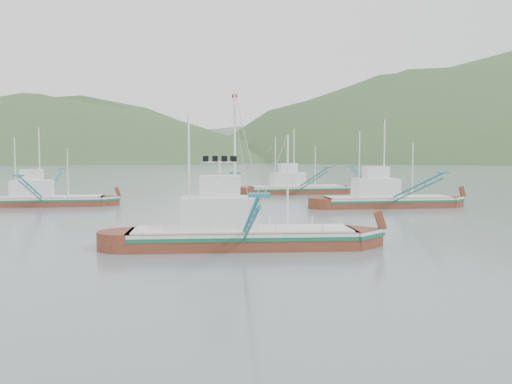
{
  "coord_description": "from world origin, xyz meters",
  "views": [
    {
      "loc": [
        2.03,
        -38.86,
        6.25
      ],
      "look_at": [
        0.0,
        6.0,
        3.2
      ],
      "focal_mm": 40.0,
      "sensor_mm": 36.0,
      "label": 1
    }
  ],
  "objects_px": {
    "bg_boat_right": "(386,191)",
    "bg_boat_left": "(43,191)",
    "bg_boat_far": "(296,181)",
    "main_boat": "(239,222)"
  },
  "relations": [
    {
      "from": "bg_boat_left",
      "to": "bg_boat_far",
      "type": "relative_size",
      "value": 0.93
    },
    {
      "from": "bg_boat_left",
      "to": "bg_boat_far",
      "type": "xyz_separation_m",
      "value": [
        30.44,
        21.54,
        0.27
      ]
    },
    {
      "from": "main_boat",
      "to": "bg_boat_right",
      "type": "height_order",
      "value": "main_boat"
    },
    {
      "from": "bg_boat_far",
      "to": "bg_boat_right",
      "type": "bearing_deg",
      "value": -81.03
    },
    {
      "from": "bg_boat_right",
      "to": "bg_boat_left",
      "type": "distance_m",
      "value": 40.35
    },
    {
      "from": "main_boat",
      "to": "bg_boat_far",
      "type": "relative_size",
      "value": 1.03
    },
    {
      "from": "main_boat",
      "to": "bg_boat_far",
      "type": "bearing_deg",
      "value": 77.38
    },
    {
      "from": "bg_boat_right",
      "to": "bg_boat_far",
      "type": "distance_m",
      "value": 23.43
    },
    {
      "from": "bg_boat_right",
      "to": "bg_boat_far",
      "type": "height_order",
      "value": "bg_boat_right"
    },
    {
      "from": "bg_boat_right",
      "to": "bg_boat_far",
      "type": "xyz_separation_m",
      "value": [
        -9.91,
        21.23,
        0.17
      ]
    }
  ]
}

